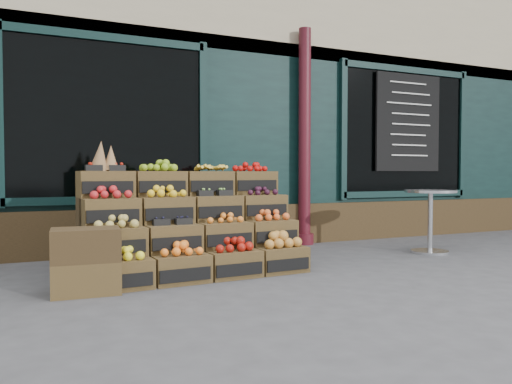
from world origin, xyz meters
name	(u,v)px	position (x,y,z in m)	size (l,w,h in m)	color
ground	(302,277)	(0.00, 0.00, 0.00)	(60.00, 60.00, 0.00)	#434346
shop_facade	(172,105)	(0.00, 5.11, 2.40)	(12.00, 6.24, 4.80)	black
crate_display	(191,232)	(-0.96, 0.73, 0.43)	(2.29, 1.22, 1.40)	#4D3A1E
spare_crates	(86,261)	(-2.09, 0.17, 0.29)	(0.60, 0.44, 0.58)	#4D3A1E
bistro_table	(430,214)	(2.32, 0.64, 0.52)	(0.67, 0.67, 0.84)	#AEB0B5
shopkeeper	(130,181)	(-1.20, 2.99, 0.95)	(0.69, 0.45, 1.90)	#144827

